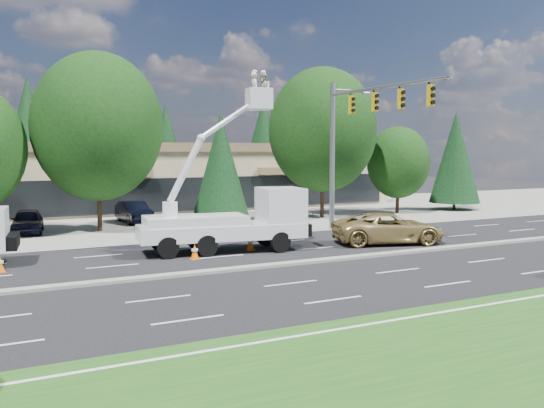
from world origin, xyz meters
TOP-DOWN VIEW (x-y plane):
  - ground at (0.00, 0.00)m, footprint 140.00×140.00m
  - concrete_apron at (0.00, 20.00)m, footprint 140.00×22.00m
  - grass_verge at (0.00, -13.00)m, footprint 140.00×10.00m
  - road_median at (0.00, 0.00)m, footprint 120.00×0.55m
  - strip_mall at (0.00, 29.97)m, footprint 50.40×15.40m
  - tree_front_d at (-3.00, 15.00)m, footprint 7.77×7.77m
  - tree_front_e at (5.00, 15.00)m, footprint 3.74×3.74m
  - tree_front_f at (13.00, 15.00)m, footprint 7.84×7.84m
  - tree_front_g at (20.00, 15.00)m, footprint 4.88×4.88m
  - tree_front_h at (26.00, 15.00)m, footprint 4.12×4.12m
  - tree_back_b at (-4.00, 42.00)m, footprint 6.15×6.15m
  - tree_back_c at (10.00, 42.00)m, footprint 5.11×5.11m
  - tree_back_d at (22.00, 42.00)m, footprint 5.68×5.68m
  - signal_mast at (10.03, 7.04)m, footprint 2.76×10.16m
  - bucket_truck at (1.21, 4.38)m, footprint 8.25×3.64m
  - traffic_cone_a at (-9.29, 4.05)m, footprint 0.40×0.40m
  - traffic_cone_b at (-1.33, 3.19)m, footprint 0.40×0.40m
  - traffic_cone_c at (1.98, 4.29)m, footprint 0.40×0.40m
  - traffic_cone_d at (8.92, 3.32)m, footprint 0.40×0.40m
  - minivan at (9.32, 2.80)m, footprint 6.40×4.37m
  - parked_car_west at (-7.00, 16.00)m, footprint 2.38×4.46m
  - parked_car_east at (0.00, 18.33)m, footprint 1.64×4.43m

SIDE VIEW (x-z plane):
  - ground at x=0.00m, z-range 0.00..0.00m
  - concrete_apron at x=0.00m, z-range 0.00..0.01m
  - grass_verge at x=0.00m, z-range 0.00..0.01m
  - road_median at x=0.00m, z-range 0.00..0.12m
  - traffic_cone_a at x=-9.29m, z-range -0.01..0.69m
  - traffic_cone_b at x=-1.33m, z-range -0.01..0.69m
  - traffic_cone_c at x=1.98m, z-range -0.01..0.69m
  - traffic_cone_d at x=8.92m, z-range -0.01..0.69m
  - parked_car_west at x=-7.00m, z-range 0.00..1.45m
  - parked_car_east at x=0.00m, z-range 0.00..1.45m
  - minivan at x=9.32m, z-range 0.00..1.63m
  - bucket_truck at x=1.21m, z-range -2.55..6.18m
  - strip_mall at x=0.00m, z-range 0.08..5.58m
  - tree_front_e at x=5.00m, z-range 0.27..7.64m
  - tree_front_g at x=20.00m, z-range 0.58..7.34m
  - tree_front_h at x=26.00m, z-range 0.30..8.42m
  - tree_back_c at x=10.00m, z-range 0.37..10.43m
  - tree_back_d at x=22.00m, z-range 0.41..11.60m
  - signal_mast at x=10.03m, z-range 1.56..10.56m
  - tree_front_d at x=-3.00m, z-range 0.92..11.70m
  - tree_front_f at x=13.00m, z-range 0.93..11.81m
  - tree_back_b at x=-4.00m, z-range 0.44..12.57m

